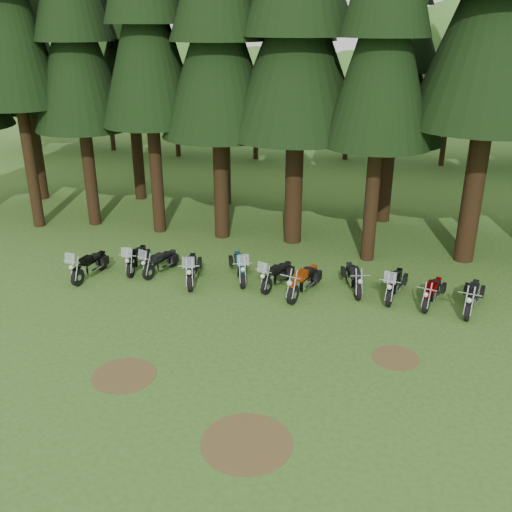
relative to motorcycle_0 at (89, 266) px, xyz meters
The scene contains 28 objects.
ground 8.04m from the motorcycle_0, 29.08° to the right, with size 120.00×120.00×0.00m, color #30561C.
pine_front_2 11.31m from the motorcycle_0, 115.00° to the left, with size 4.32×4.32×16.22m.
pine_front_4 11.46m from the motorcycle_0, 55.30° to the left, with size 4.95×4.95×16.33m.
pine_back_1 14.12m from the motorcycle_0, 102.11° to the left, with size 4.52×4.52×16.22m.
pine_back_2 14.26m from the motorcycle_0, 75.90° to the left, with size 4.85×4.85×16.30m.
pine_back_3 14.52m from the motorcycle_0, 53.67° to the left, with size 4.35×4.35×16.20m.
pine_back_4 16.43m from the motorcycle_0, 40.21° to the left, with size 4.94×4.94×13.78m.
pine_back_5 19.86m from the motorcycle_0, 30.69° to the left, with size 3.94×3.94×16.33m.
decid_0 26.70m from the motorcycle_0, 125.23° to the left, with size 8.00×7.78×10.00m.
decid_1 24.23m from the motorcycle_0, 112.31° to the left, with size 7.91×7.69×9.88m.
decid_2 21.62m from the motorcycle_0, 99.30° to the left, with size 6.72×6.53×8.40m.
decid_3 21.73m from the motorcycle_0, 83.81° to the left, with size 6.12×5.95×7.65m.
decid_4 24.33m from the motorcycle_0, 69.02° to the left, with size 5.93×5.76×7.41m.
decid_5 27.26m from the motorcycle_0, 54.93° to the left, with size 8.45×8.21×10.56m.
dirt_patch_0 7.16m from the motorcycle_0, 55.76° to the right, with size 1.80×1.80×0.01m, color #4C3D1E.
dirt_patch_1 12.02m from the motorcycle_0, 16.46° to the right, with size 1.40×1.40×0.01m, color #4C3D1E.
dirt_patch_2 11.27m from the motorcycle_0, 44.59° to the right, with size 2.20×2.20×0.01m, color #4C3D1E.
motorcycle_0 is the anchor object (origin of this frame).
motorcycle_1 1.83m from the motorcycle_0, 35.42° to the left, with size 0.45×2.15×1.35m.
motorcycle_2 2.71m from the motorcycle_0, 20.74° to the left, with size 0.93×2.05×1.32m.
motorcycle_3 4.00m from the motorcycle_0, ahead, with size 0.85×2.36×1.49m.
motorcycle_4 5.81m from the motorcycle_0, 10.42° to the left, with size 1.07×2.27×1.46m.
motorcycle_5 7.25m from the motorcycle_0, ahead, with size 1.02×2.09×1.35m.
motorcycle_6 8.28m from the motorcycle_0, ahead, with size 0.87×2.32×0.97m.
motorcycle_7 10.07m from the motorcycle_0, ahead, with size 0.70×2.13×0.88m.
motorcycle_8 11.52m from the motorcycle_0, ahead, with size 0.75×2.27×1.43m.
motorcycle_9 12.79m from the motorcycle_0, ahead, with size 0.78×2.00×0.84m.
motorcycle_10 14.07m from the motorcycle_0, ahead, with size 0.71×2.22×0.92m.
Camera 1 is at (3.44, -14.47, 9.25)m, focal length 40.00 mm.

